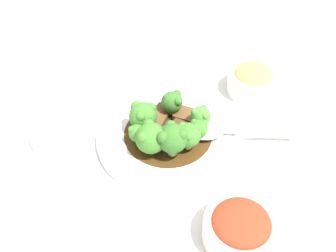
# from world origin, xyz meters

# --- Properties ---
(ground_plane) EXTENTS (4.00, 4.00, 0.00)m
(ground_plane) POSITION_xyz_m (0.00, 0.00, 0.00)
(ground_plane) COLOR white
(main_plate) EXTENTS (0.26, 0.26, 0.02)m
(main_plate) POSITION_xyz_m (0.00, 0.00, 0.01)
(main_plate) COLOR white
(main_plate) RESTS_ON ground_plane
(beef_strip_0) EXTENTS (0.05, 0.05, 0.01)m
(beef_strip_0) POSITION_xyz_m (0.02, -0.01, 0.03)
(beef_strip_0) COLOR brown
(beef_strip_0) RESTS_ON main_plate
(beef_strip_1) EXTENTS (0.05, 0.05, 0.01)m
(beef_strip_1) POSITION_xyz_m (-0.04, 0.03, 0.02)
(beef_strip_1) COLOR brown
(beef_strip_1) RESTS_ON main_plate
(beef_strip_2) EXTENTS (0.05, 0.06, 0.01)m
(beef_strip_2) POSITION_xyz_m (-0.00, 0.03, 0.03)
(beef_strip_2) COLOR #56331E
(beef_strip_2) RESTS_ON main_plate
(beef_strip_3) EXTENTS (0.08, 0.05, 0.01)m
(beef_strip_3) POSITION_xyz_m (-0.03, -0.02, 0.02)
(beef_strip_3) COLOR brown
(beef_strip_3) RESTS_ON main_plate
(broccoli_floret_0) EXTENTS (0.04, 0.04, 0.05)m
(broccoli_floret_0) POSITION_xyz_m (0.03, 0.04, 0.05)
(broccoli_floret_0) COLOR #8EB756
(broccoli_floret_0) RESTS_ON main_plate
(broccoli_floret_1) EXTENTS (0.03, 0.03, 0.04)m
(broccoli_floret_1) POSITION_xyz_m (0.03, -0.05, 0.04)
(broccoli_floret_1) COLOR #7FA84C
(broccoli_floret_1) RESTS_ON main_plate
(broccoli_floret_2) EXTENTS (0.05, 0.05, 0.06)m
(broccoli_floret_2) POSITION_xyz_m (0.05, 0.01, 0.06)
(broccoli_floret_2) COLOR #8EB756
(broccoli_floret_2) RESTS_ON main_plate
(broccoli_floret_3) EXTENTS (0.05, 0.05, 0.06)m
(broccoli_floret_3) POSITION_xyz_m (-0.00, -0.04, 0.05)
(broccoli_floret_3) COLOR #8EB756
(broccoli_floret_3) RESTS_ON main_plate
(broccoli_floret_4) EXTENTS (0.04, 0.04, 0.05)m
(broccoli_floret_4) POSITION_xyz_m (-0.05, 0.00, 0.05)
(broccoli_floret_4) COLOR #8EB756
(broccoli_floret_4) RESTS_ON main_plate
(broccoli_floret_5) EXTENTS (0.05, 0.05, 0.06)m
(broccoli_floret_5) POSITION_xyz_m (0.05, -0.02, 0.05)
(broccoli_floret_5) COLOR #8EB756
(broccoli_floret_5) RESTS_ON main_plate
(broccoli_floret_6) EXTENTS (0.03, 0.03, 0.04)m
(broccoli_floret_6) POSITION_xyz_m (0.01, 0.05, 0.04)
(broccoli_floret_6) COLOR #8EB756
(broccoli_floret_6) RESTS_ON main_plate
(broccoli_floret_7) EXTENTS (0.04, 0.04, 0.05)m
(broccoli_floret_7) POSITION_xyz_m (-0.02, 0.06, 0.05)
(broccoli_floret_7) COLOR #7FA84C
(broccoli_floret_7) RESTS_ON main_plate
(serving_spoon) EXTENTS (0.06, 0.20, 0.01)m
(serving_spoon) POSITION_xyz_m (-0.01, 0.08, 0.03)
(serving_spoon) COLOR #B7B7BC
(serving_spoon) RESTS_ON main_plate
(side_bowl_kimchi) EXTENTS (0.11, 0.11, 0.05)m
(side_bowl_kimchi) POSITION_xyz_m (0.18, 0.13, 0.03)
(side_bowl_kimchi) COLOR white
(side_bowl_kimchi) RESTS_ON ground_plane
(side_bowl_appetizer) EXTENTS (0.10, 0.10, 0.06)m
(side_bowl_appetizer) POSITION_xyz_m (-0.16, 0.15, 0.03)
(side_bowl_appetizer) COLOR white
(side_bowl_appetizer) RESTS_ON ground_plane
(sauce_dish) EXTENTS (0.08, 0.08, 0.01)m
(sauce_dish) POSITION_xyz_m (0.03, -0.21, 0.01)
(sauce_dish) COLOR white
(sauce_dish) RESTS_ON ground_plane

